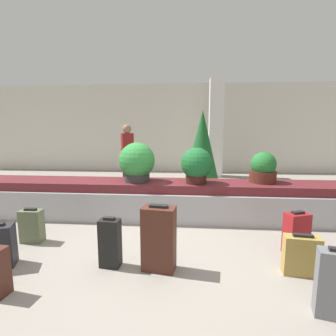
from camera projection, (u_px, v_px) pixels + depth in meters
The scene contains 14 objects.
ground_plane at pixel (160, 249), 3.62m from camera, with size 18.00×18.00×0.00m, color gray.
back_wall at pixel (179, 128), 9.66m from camera, with size 18.00×0.06×3.20m.
carousel at pixel (168, 200), 4.84m from camera, with size 8.25×0.89×0.68m.
pillar at pixel (216, 129), 8.67m from camera, with size 0.45×0.45×3.20m.
suitcase_1 at pixel (301, 255), 2.96m from camera, with size 0.40×0.21×0.48m.
suitcase_2 at pixel (296, 233), 3.46m from camera, with size 0.34×0.28×0.58m.
suitcase_3 at pixel (159, 238), 3.05m from camera, with size 0.41×0.28×0.79m.
suitcase_6 at pixel (32, 226), 3.81m from camera, with size 0.31×0.18×0.51m.
suitcase_7 at pixel (110, 243), 3.14m from camera, with size 0.25×0.18×0.61m.
potted_plant_0 at pixel (263, 168), 4.69m from camera, with size 0.47×0.47×0.55m.
potted_plant_1 at pixel (137, 163), 4.74m from camera, with size 0.65×0.65×0.71m.
potted_plant_2 at pixel (196, 165), 4.59m from camera, with size 0.55×0.55×0.63m.
traveler_0 at pixel (127, 149), 7.30m from camera, with size 0.37×0.32×1.73m.
decorated_tree at pixel (202, 147), 6.83m from camera, with size 0.94×0.94×2.09m.
Camera 1 is at (0.38, -3.38, 1.67)m, focal length 28.00 mm.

